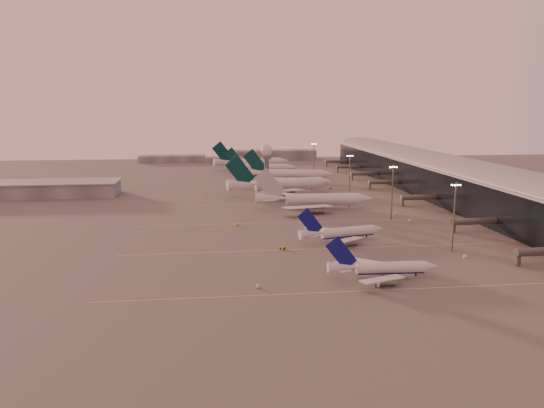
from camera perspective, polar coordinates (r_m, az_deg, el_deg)
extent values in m
plane|color=#5C595A|center=(182.38, 2.01, -5.79)|extent=(700.00, 700.00, 0.00)
cube|color=#EBDD53|center=(157.87, 14.98, -8.79)|extent=(180.00, 0.25, 0.02)
cube|color=#EBDD53|center=(198.38, 10.18, -4.60)|extent=(180.00, 0.25, 0.02)
cube|color=#EBDD53|center=(240.48, 7.06, -1.83)|extent=(180.00, 0.25, 0.02)
cube|color=#EBDD53|center=(283.48, 4.89, 0.11)|extent=(180.00, 0.25, 0.02)
cube|color=#EBDD53|center=(331.88, 3.14, 1.67)|extent=(180.00, 0.25, 0.02)
cube|color=black|center=(316.37, 18.52, 2.34)|extent=(36.00, 360.00, 18.00)
cylinder|color=gray|center=(315.29, 18.62, 3.96)|extent=(10.08, 360.00, 10.08)
cube|color=gray|center=(315.27, 18.62, 4.00)|extent=(40.00, 362.00, 0.80)
cube|color=#54565B|center=(190.40, 24.96, -5.41)|extent=(1.20, 1.20, 4.40)
cylinder|color=#54565B|center=(233.40, 21.21, -1.73)|extent=(22.00, 2.80, 2.80)
cube|color=#54565B|center=(229.37, 18.97, -2.38)|extent=(1.20, 1.20, 4.40)
cylinder|color=#54565B|center=(284.84, 15.78, 0.71)|extent=(22.00, 2.80, 2.80)
cube|color=#54565B|center=(281.55, 13.88, 0.22)|extent=(1.20, 1.20, 4.40)
cylinder|color=#54565B|center=(336.54, 12.15, 2.35)|extent=(22.00, 2.80, 2.80)
cube|color=#54565B|center=(333.76, 10.51, 1.94)|extent=(1.20, 1.20, 4.40)
cylinder|color=#54565B|center=(376.13, 10.08, 3.27)|extent=(22.00, 2.80, 2.80)
cube|color=#54565B|center=(373.64, 8.60, 2.91)|extent=(1.20, 1.20, 4.40)
cylinder|color=#54565B|center=(416.18, 8.41, 4.01)|extent=(22.00, 2.80, 2.80)
cube|color=#54565B|center=(413.94, 7.06, 3.69)|extent=(1.20, 1.20, 4.40)
cylinder|color=#54565B|center=(454.66, 7.09, 4.60)|extent=(22.00, 2.80, 2.80)
cube|color=#54565B|center=(452.60, 5.85, 4.30)|extent=(1.20, 1.20, 4.40)
cube|color=slate|center=(329.72, -23.14, 1.47)|extent=(80.00, 25.00, 8.00)
cube|color=gray|center=(329.14, -23.20, 2.19)|extent=(82.00, 27.00, 0.60)
cylinder|color=#54565B|center=(297.37, -0.59, 2.78)|extent=(2.60, 2.60, 22.00)
cylinder|color=#54565B|center=(296.02, -0.59, 4.99)|extent=(5.20, 5.20, 1.20)
sphere|color=silver|center=(295.66, -0.59, 5.74)|extent=(6.40, 6.40, 6.40)
cylinder|color=#54565B|center=(295.37, -0.60, 6.46)|extent=(0.16, 0.16, 2.00)
cylinder|color=#54565B|center=(196.62, 18.99, -1.41)|extent=(0.56, 0.56, 25.00)
cube|color=#54565B|center=(194.59, 19.20, 2.05)|extent=(3.60, 0.25, 0.25)
sphere|color=#FFEABF|center=(194.00, 18.79, 1.93)|extent=(0.56, 0.56, 0.56)
sphere|color=#FFEABF|center=(194.43, 19.06, 1.93)|extent=(0.56, 0.56, 0.56)
sphere|color=#FFEABF|center=(194.87, 19.32, 1.93)|extent=(0.56, 0.56, 0.56)
sphere|color=#FFEABF|center=(195.31, 19.59, 1.94)|extent=(0.56, 0.56, 0.56)
cylinder|color=#54565B|center=(245.34, 12.81, 1.20)|extent=(0.56, 0.56, 25.00)
cube|color=#54565B|center=(243.72, 12.92, 3.99)|extent=(3.60, 0.25, 0.25)
sphere|color=#FFEABF|center=(243.26, 12.59, 3.89)|extent=(0.56, 0.56, 0.56)
sphere|color=#FFEABF|center=(243.60, 12.81, 3.89)|extent=(0.56, 0.56, 0.56)
sphere|color=#FFEABF|center=(243.94, 13.03, 3.89)|extent=(0.56, 0.56, 0.56)
sphere|color=#FFEABF|center=(244.28, 13.25, 3.89)|extent=(0.56, 0.56, 0.56)
cylinder|color=#54565B|center=(295.77, 8.34, 2.92)|extent=(0.56, 0.56, 25.00)
cube|color=#54565B|center=(294.43, 8.40, 5.24)|extent=(3.60, 0.25, 0.25)
sphere|color=#FFEABF|center=(294.08, 8.11, 5.16)|extent=(0.56, 0.56, 0.56)
sphere|color=#FFEABF|center=(294.34, 8.30, 5.16)|extent=(0.56, 0.56, 0.56)
sphere|color=#FFEABF|center=(294.60, 8.49, 5.16)|extent=(0.56, 0.56, 0.56)
sphere|color=#FFEABF|center=(294.86, 8.68, 5.16)|extent=(0.56, 0.56, 0.56)
cylinder|color=#54565B|center=(382.34, 4.52, 4.72)|extent=(0.56, 0.56, 25.00)
cube|color=#54565B|center=(381.30, 4.55, 6.52)|extent=(3.60, 0.25, 0.25)
sphere|color=#FFEABF|center=(381.04, 4.33, 6.46)|extent=(0.56, 0.56, 0.56)
sphere|color=#FFEABF|center=(381.23, 4.48, 6.46)|extent=(0.56, 0.56, 0.56)
sphere|color=#FFEABF|center=(381.43, 4.62, 6.46)|extent=(0.56, 0.56, 0.56)
sphere|color=#FFEABF|center=(381.63, 4.77, 6.46)|extent=(0.56, 0.56, 0.56)
cube|color=slate|center=(496.29, -10.67, 4.82)|extent=(60.00, 18.00, 6.00)
cube|color=slate|center=(508.25, -0.38, 5.30)|extent=(90.00, 20.00, 9.00)
cube|color=slate|center=(485.61, -4.83, 4.78)|extent=(40.00, 15.00, 5.00)
cylinder|color=silver|center=(164.43, 12.63, -6.84)|extent=(20.92, 4.34, 3.54)
cylinder|color=navy|center=(164.67, 12.62, -7.11)|extent=(20.47, 3.33, 2.55)
cone|color=silver|center=(168.47, 16.69, -6.61)|extent=(4.16, 3.69, 3.54)
cone|color=silver|center=(160.60, 7.56, -6.93)|extent=(8.85, 3.87, 3.54)
cube|color=silver|center=(155.25, 11.76, -8.10)|extent=(15.06, 9.68, 1.11)
cylinder|color=gray|center=(158.34, 12.41, -8.37)|extent=(4.11, 2.46, 2.30)
cube|color=gray|center=(158.03, 12.43, -8.03)|extent=(0.29, 0.24, 1.42)
cube|color=silver|center=(171.22, 10.12, -6.26)|extent=(14.76, 10.58, 1.11)
cylinder|color=gray|center=(170.45, 11.11, -6.94)|extent=(4.11, 2.46, 2.30)
cube|color=gray|center=(170.15, 11.12, -6.62)|extent=(0.29, 0.24, 1.42)
cube|color=navy|center=(159.25, 7.45, -5.43)|extent=(9.72, 0.70, 10.55)
cube|color=silver|center=(156.84, 7.89, -7.34)|extent=(4.29, 3.01, 0.23)
cube|color=silver|center=(164.34, 7.28, -6.48)|extent=(4.26, 3.23, 0.23)
cylinder|color=black|center=(167.63, 15.20, -7.49)|extent=(0.47, 0.47, 0.93)
cylinder|color=black|center=(166.53, 11.83, -7.44)|extent=(1.04, 0.51, 1.03)
cylinder|color=black|center=(162.81, 12.24, -7.88)|extent=(1.04, 0.51, 1.03)
cylinder|color=silver|center=(205.85, 8.16, -3.11)|extent=(22.15, 8.69, 3.73)
cylinder|color=navy|center=(206.05, 8.16, -3.34)|extent=(21.48, 7.58, 2.68)
cone|color=silver|center=(212.26, 11.27, -2.79)|extent=(4.98, 4.60, 3.73)
cone|color=silver|center=(198.98, 4.22, -3.37)|extent=(9.79, 5.75, 3.73)
cube|color=silver|center=(195.71, 8.04, -4.02)|extent=(14.30, 13.22, 1.17)
cylinder|color=gray|center=(199.22, 8.41, -4.28)|extent=(4.68, 3.34, 2.42)
cube|color=gray|center=(198.95, 8.42, -3.99)|extent=(0.34, 0.31, 1.49)
cube|color=silver|center=(211.52, 5.70, -2.86)|extent=(16.24, 7.54, 1.17)
cylinder|color=gray|center=(211.20, 6.60, -3.38)|extent=(4.68, 3.34, 2.42)
cube|color=gray|center=(210.95, 6.60, -3.10)|extent=(0.34, 0.31, 1.49)
cube|color=navy|center=(197.73, 4.12, -2.09)|extent=(10.02, 2.70, 11.10)
cube|color=silver|center=(195.24, 4.74, -3.62)|extent=(4.28, 3.92, 0.25)
cube|color=silver|center=(202.71, 3.73, -3.08)|extent=(4.48, 2.47, 0.25)
cylinder|color=black|center=(210.46, 10.14, -3.58)|extent=(0.49, 0.49, 0.98)
cylinder|color=black|center=(207.49, 7.43, -3.69)|extent=(1.16, 0.73, 1.08)
cylinder|color=black|center=(203.80, 7.99, -3.97)|extent=(1.16, 0.73, 1.08)
cylinder|color=silver|center=(266.56, 5.42, 0.29)|extent=(36.64, 8.18, 5.68)
cylinder|color=silver|center=(266.79, 5.41, 0.02)|extent=(35.80, 6.54, 4.09)
cone|color=silver|center=(270.54, 9.97, 0.33)|extent=(7.41, 6.15, 5.68)
cone|color=silver|center=(263.96, -0.12, 0.39)|extent=(15.59, 6.72, 5.68)
cube|color=silver|center=(250.87, 3.91, -0.57)|extent=(26.28, 16.14, 1.69)
cylinder|color=gray|center=(255.35, 4.78, -0.91)|extent=(7.27, 4.17, 3.69)
cube|color=gray|center=(255.09, 4.79, -0.62)|extent=(0.29, 0.25, 2.27)
cube|color=silver|center=(280.39, 3.18, 0.62)|extent=(25.32, 18.93, 1.69)
cylinder|color=gray|center=(277.81, 4.15, 0.04)|extent=(7.27, 4.17, 3.69)
cube|color=gray|center=(277.57, 4.16, 0.30)|extent=(0.29, 0.25, 2.27)
cube|color=#A2A5AA|center=(262.82, -0.29, 1.83)|extent=(15.72, 1.41, 16.85)
cube|color=silver|center=(257.01, -0.12, 0.14)|extent=(7.51, 5.08, 0.23)
cube|color=silver|center=(270.83, -0.26, 0.68)|extent=(7.41, 5.80, 0.23)
cylinder|color=black|center=(269.54, 8.31, -0.42)|extent=(0.46, 0.46, 0.92)
cylinder|color=black|center=(268.75, 4.73, -0.36)|extent=(1.04, 0.53, 1.01)
cylinder|color=black|center=(264.83, 4.84, -0.53)|extent=(1.04, 0.53, 1.01)
cylinder|color=silver|center=(312.03, 1.75, 1.96)|extent=(40.52, 14.59, 6.46)
cylinder|color=silver|center=(312.26, 1.75, 1.69)|extent=(39.36, 12.65, 4.65)
cone|color=silver|center=(321.11, 5.75, 2.15)|extent=(8.92, 7.92, 6.46)
cone|color=silver|center=(303.22, -3.29, 1.84)|extent=(17.77, 9.79, 6.46)
cube|color=silver|center=(293.23, 1.09, 1.18)|extent=(26.63, 23.82, 1.91)
cylinder|color=gray|center=(299.03, 1.72, 0.84)|extent=(8.45, 5.71, 4.20)
cube|color=gray|center=(298.77, 1.72, 1.13)|extent=(0.38, 0.34, 2.58)
cube|color=silver|center=(324.72, -0.93, 2.10)|extent=(29.80, 14.53, 1.91)
cylinder|color=gray|center=(322.92, 0.12, 1.58)|extent=(8.45, 5.71, 4.20)
cube|color=gray|center=(322.69, 0.12, 1.84)|extent=(0.38, 0.34, 2.58)
cube|color=#04302F|center=(301.92, -3.46, 3.28)|extent=(17.47, 4.05, 19.11)
cube|color=silver|center=(295.74, -2.94, 1.66)|extent=(7.90, 7.06, 0.28)
cube|color=silver|center=(310.51, -3.72, 2.08)|extent=(8.23, 4.71, 0.28)
cylinder|color=black|center=(318.25, 4.31, 1.37)|extent=(0.56, 0.56, 1.11)
cylinder|color=black|center=(313.82, 1.03, 1.28)|extent=(1.31, 0.80, 1.23)
cylinder|color=black|center=(309.28, 1.34, 1.14)|extent=(1.31, 0.80, 1.23)
cylinder|color=silver|center=(360.50, 2.47, 3.07)|extent=(37.73, 13.46, 6.01)
cylinder|color=silver|center=(360.68, 2.47, 2.86)|extent=(36.66, 11.66, 4.33)
cone|color=silver|center=(360.28, 6.01, 3.02)|extent=(8.29, 7.35, 6.01)
cone|color=silver|center=(362.44, -1.72, 3.24)|extent=(16.53, 9.06, 6.01)
cube|color=silver|center=(345.62, 0.84, 2.58)|extent=(27.74, 13.61, 1.78)
cylinder|color=gray|center=(349.36, 1.62, 2.25)|extent=(7.86, 5.29, 3.91)
cube|color=gray|center=(349.15, 1.63, 2.48)|extent=(0.36, 0.32, 2.41)
cube|color=silver|center=(376.64, 1.17, 3.24)|extent=(24.83, 22.12, 1.78)
cylinder|color=gray|center=(373.04, 1.83, 2.78)|extent=(7.86, 5.29, 3.91)
cube|color=gray|center=(372.85, 1.83, 3.00)|extent=(0.36, 0.32, 2.41)
cube|color=#04302F|center=(361.68, -1.85, 4.37)|extent=(16.27, 3.71, 17.80)
cube|color=silver|center=(355.34, -1.89, 3.11)|extent=(7.66, 4.40, 0.26)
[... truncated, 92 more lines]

